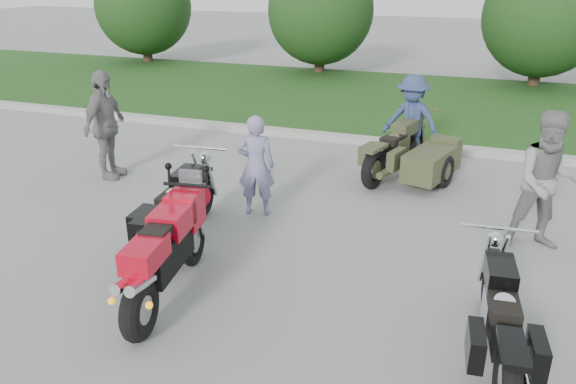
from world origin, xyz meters
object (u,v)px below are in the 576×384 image
(cruiser_right, at_px, (501,323))
(cruiser_sidecar, at_px, (416,158))
(sportbike_red, at_px, (166,250))
(cruiser_left, at_px, (177,212))
(person_denim, at_px, (411,121))
(person_back, at_px, (105,125))
(person_stripe, at_px, (256,166))
(person_grey, at_px, (548,182))

(cruiser_right, height_order, cruiser_sidecar, cruiser_sidecar)
(sportbike_red, height_order, cruiser_left, sportbike_red)
(cruiser_left, distance_m, cruiser_right, 4.37)
(sportbike_red, xyz_separation_m, person_denim, (1.89, 5.77, 0.24))
(cruiser_right, xyz_separation_m, cruiser_sidecar, (-1.46, 4.78, -0.01))
(sportbike_red, xyz_separation_m, cruiser_sidecar, (2.13, 4.88, -0.19))
(cruiser_right, distance_m, person_back, 7.44)
(cruiser_right, height_order, person_back, person_back)
(cruiser_sidecar, bearing_deg, person_stripe, -117.06)
(person_stripe, distance_m, person_denim, 3.68)
(cruiser_right, relative_size, person_denim, 1.31)
(cruiser_left, xyz_separation_m, person_stripe, (0.63, 1.32, 0.31))
(person_grey, bearing_deg, person_denim, 114.92)
(person_back, bearing_deg, cruiser_sidecar, -76.68)
(cruiser_right, height_order, person_stripe, person_stripe)
(sportbike_red, bearing_deg, person_denim, 63.05)
(cruiser_right, height_order, person_denim, person_denim)
(cruiser_right, bearing_deg, person_denim, 100.67)
(cruiser_right, relative_size, person_back, 1.17)
(cruiser_right, height_order, person_grey, person_grey)
(cruiser_sidecar, xyz_separation_m, person_stripe, (-2.12, -2.28, 0.35))
(cruiser_sidecar, distance_m, person_back, 5.57)
(cruiser_left, xyz_separation_m, person_back, (-2.53, 1.92, 0.49))
(sportbike_red, xyz_separation_m, person_grey, (4.09, 2.87, 0.32))
(cruiser_left, height_order, person_grey, person_grey)
(cruiser_sidecar, relative_size, person_back, 1.22)
(cruiser_sidecar, relative_size, person_stripe, 1.51)
(person_denim, bearing_deg, cruiser_right, -56.83)
(cruiser_left, distance_m, person_stripe, 1.50)
(cruiser_right, xyz_separation_m, person_denim, (-1.70, 5.67, 0.43))
(person_denim, relative_size, person_back, 0.90)
(cruiser_left, bearing_deg, person_back, 136.95)
(person_stripe, height_order, person_back, person_back)
(person_grey, xyz_separation_m, person_back, (-7.24, 0.34, 0.02))
(cruiser_sidecar, distance_m, person_grey, 2.86)
(cruiser_left, bearing_deg, person_denim, 54.97)
(person_stripe, bearing_deg, sportbike_red, 75.55)
(person_stripe, xyz_separation_m, person_grey, (4.08, 0.26, 0.17))
(cruiser_left, height_order, person_denim, person_denim)
(cruiser_left, distance_m, person_grey, 5.00)
(person_grey, bearing_deg, person_stripe, 171.34)
(person_back, bearing_deg, person_denim, -67.32)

